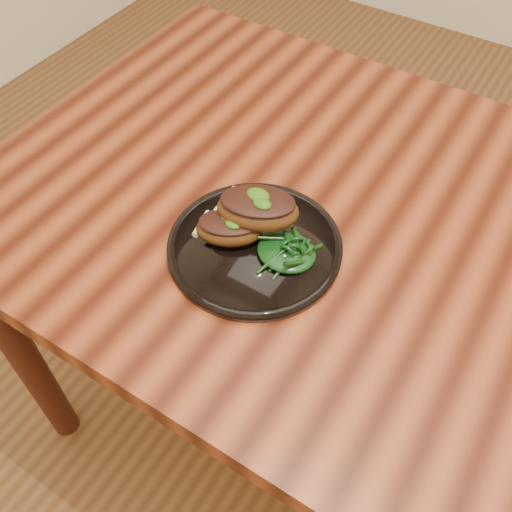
% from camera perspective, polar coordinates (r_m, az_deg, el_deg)
% --- Properties ---
extents(desk, '(1.60, 0.80, 0.75)m').
position_cam_1_polar(desk, '(0.91, 21.50, -5.28)').
color(desk, '#320F06').
rests_on(desk, ground).
extents(plate, '(0.25, 0.25, 0.02)m').
position_cam_1_polar(plate, '(0.81, -0.12, 0.97)').
color(plate, black).
rests_on(plate, desk).
extents(lamb_chop_front, '(0.11, 0.10, 0.04)m').
position_cam_1_polar(lamb_chop_front, '(0.80, -2.67, 2.89)').
color(lamb_chop_front, '#44250D').
rests_on(lamb_chop_front, plate).
extents(lamb_chop_back, '(0.14, 0.11, 0.05)m').
position_cam_1_polar(lamb_chop_back, '(0.79, 0.14, 4.81)').
color(lamb_chop_back, '#44250D').
rests_on(lamb_chop_back, plate).
extents(herb_smear, '(0.08, 0.05, 0.00)m').
position_cam_1_polar(herb_smear, '(0.84, 0.03, 4.54)').
color(herb_smear, '#193F06').
rests_on(herb_smear, plate).
extents(greens_heap, '(0.08, 0.08, 0.03)m').
position_cam_1_polar(greens_heap, '(0.78, 3.08, 0.68)').
color(greens_heap, black).
rests_on(greens_heap, plate).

